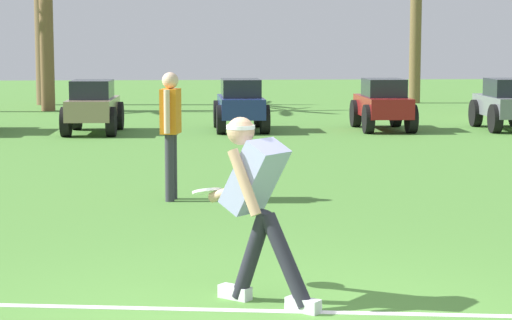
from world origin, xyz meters
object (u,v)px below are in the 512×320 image
at_px(teammate_near_sideline, 171,124).
at_px(parked_car_slot_d, 383,104).
at_px(parked_car_slot_c, 241,104).
at_px(parked_car_slot_b, 93,106).
at_px(frisbee_thrower, 256,199).
at_px(parked_car_slot_e, 507,103).
at_px(frisbee_in_flight, 207,191).

bearing_deg(teammate_near_sideline, parked_car_slot_d, 64.00).
bearing_deg(parked_car_slot_c, parked_car_slot_b, -173.72).
relative_size(teammate_near_sideline, parked_car_slot_b, 0.70).
bearing_deg(frisbee_thrower, parked_car_slot_b, 100.29).
xyz_separation_m(teammate_near_sideline, parked_car_slot_b, (-1.74, 8.70, -0.38)).
relative_size(frisbee_thrower, teammate_near_sideline, 0.89).
relative_size(parked_car_slot_b, parked_car_slot_e, 1.00).
bearing_deg(parked_car_slot_b, parked_car_slot_e, 1.07).
height_order(frisbee_thrower, teammate_near_sideline, teammate_near_sideline).
xyz_separation_m(teammate_near_sideline, parked_car_slot_e, (7.04, 8.86, -0.38)).
relative_size(frisbee_in_flight, teammate_near_sideline, 0.19).
distance_m(frisbee_in_flight, teammate_near_sideline, 4.26).
bearing_deg(parked_car_slot_c, parked_car_slot_d, -1.20).
xyz_separation_m(frisbee_in_flight, teammate_near_sideline, (-0.36, 4.24, 0.18)).
distance_m(frisbee_in_flight, parked_car_slot_d, 13.82).
height_order(frisbee_thrower, parked_car_slot_d, frisbee_thrower).
relative_size(frisbee_thrower, parked_car_slot_d, 0.63).
height_order(frisbee_in_flight, teammate_near_sideline, teammate_near_sideline).
relative_size(frisbee_in_flight, parked_car_slot_c, 0.14).
distance_m(parked_car_slot_c, parked_car_slot_e, 5.71).
bearing_deg(frisbee_in_flight, parked_car_slot_d, 73.08).
xyz_separation_m(parked_car_slot_b, parked_car_slot_e, (8.78, 0.16, 0.00)).
relative_size(frisbee_in_flight, parked_car_slot_e, 0.14).
bearing_deg(frisbee_thrower, frisbee_in_flight, 122.41).
bearing_deg(frisbee_in_flight, teammate_near_sideline, 94.79).
relative_size(teammate_near_sideline, parked_car_slot_e, 0.70).
height_order(parked_car_slot_c, parked_car_slot_d, same).
distance_m(frisbee_thrower, frisbee_in_flight, 0.65).
xyz_separation_m(frisbee_thrower, parked_car_slot_d, (3.67, 13.77, -0.22)).
relative_size(frisbee_in_flight, parked_car_slot_d, 0.14).
bearing_deg(parked_car_slot_c, frisbee_in_flight, -94.21).
bearing_deg(parked_car_slot_b, parked_car_slot_d, 2.57).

